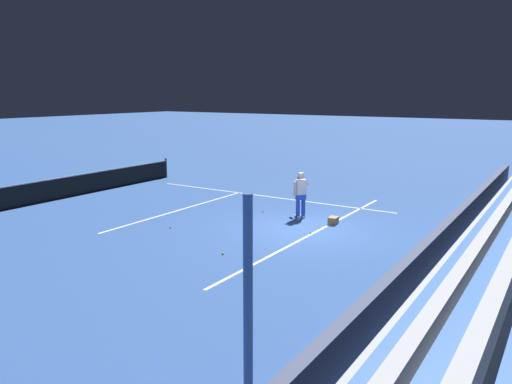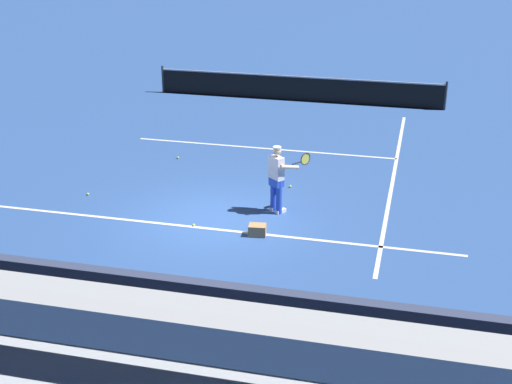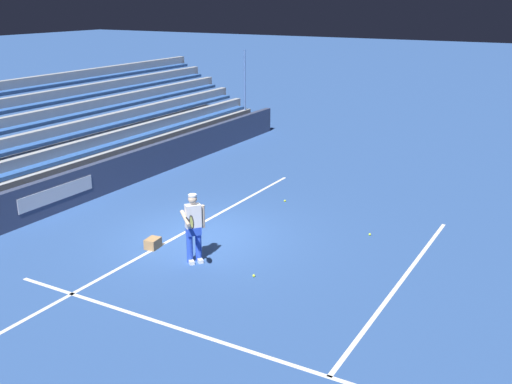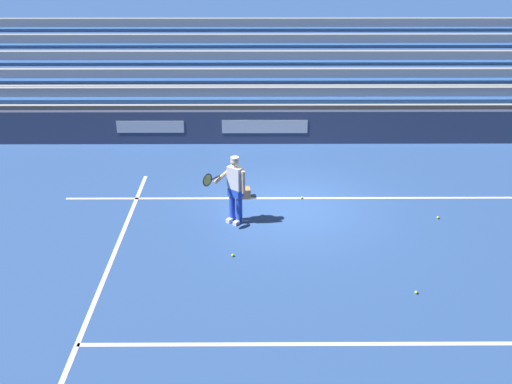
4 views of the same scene
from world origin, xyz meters
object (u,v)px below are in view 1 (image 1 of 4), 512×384
ball_box_cardboard (333,220)px  tennis_ball_far_left (223,254)px  tennis_ball_near_player (311,233)px  tennis_ball_stray_back (170,227)px  tennis_player (301,194)px  tennis_ball_by_box (263,211)px  tennis_net (84,184)px

ball_box_cardboard → tennis_ball_far_left: size_ratio=6.06×
tennis_ball_near_player → tennis_ball_stray_back: (-1.96, 4.42, 0.00)m
tennis_player → ball_box_cardboard: size_ratio=4.29×
tennis_ball_by_box → tennis_net: tennis_net is taller
tennis_player → tennis_net: size_ratio=0.15×
tennis_player → ball_box_cardboard: tennis_player is taller
tennis_player → tennis_net: tennis_player is taller
tennis_player → tennis_ball_far_left: size_ratio=25.98×
ball_box_cardboard → tennis_player: bearing=83.4°
tennis_ball_stray_back → tennis_net: 7.73m
tennis_ball_near_player → tennis_net: (0.31, 11.79, 0.46)m
ball_box_cardboard → tennis_ball_near_player: (-1.59, 0.11, -0.10)m
tennis_net → ball_box_cardboard: bearing=-83.9°
tennis_ball_stray_back → tennis_ball_far_left: bearing=-112.6°
tennis_player → tennis_ball_far_left: bearing=-178.4°
ball_box_cardboard → tennis_ball_stray_back: size_ratio=6.06×
tennis_ball_by_box → tennis_ball_near_player: (-1.76, -2.96, 0.00)m
tennis_player → tennis_ball_by_box: 1.87m
tennis_ball_near_player → tennis_player: bearing=36.7°
ball_box_cardboard → tennis_net: size_ratio=0.04×
tennis_ball_stray_back → tennis_ball_far_left: same height
tennis_ball_by_box → tennis_ball_stray_back: bearing=158.6°
tennis_ball_by_box → tennis_ball_near_player: size_ratio=1.00×
tennis_ball_by_box → tennis_net: (-1.45, 8.83, 0.46)m
ball_box_cardboard → tennis_ball_far_left: bearing=165.4°
tennis_player → tennis_ball_stray_back: size_ratio=25.98×
tennis_ball_by_box → tennis_ball_far_left: bearing=-160.5°
tennis_ball_near_player → tennis_net: size_ratio=0.01×
tennis_ball_stray_back → ball_box_cardboard: bearing=-51.9°
tennis_player → tennis_ball_by_box: size_ratio=25.98×
tennis_ball_far_left → tennis_net: bearing=71.1°
tennis_player → tennis_net: (-1.44, 10.49, -0.40)m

